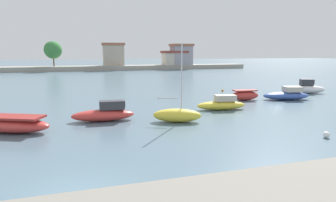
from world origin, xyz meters
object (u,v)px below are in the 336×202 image
mooring_buoy_2 (314,89)px  moored_boat_7 (287,95)px  moored_boat_4 (177,115)px  moored_boat_6 (245,95)px  mooring_buoy_1 (326,135)px  moored_boat_5 (222,104)px  mooring_buoy_0 (222,90)px  moored_boat_8 (307,88)px  moored_boat_3 (104,114)px  moored_boat_2 (12,124)px

mooring_buoy_2 → moored_boat_7: bearing=-148.7°
moored_boat_4 → moored_boat_6: moored_boat_4 is taller
moored_boat_4 → mooring_buoy_2: 27.14m
mooring_buoy_2 → mooring_buoy_1: bearing=-131.9°
mooring_buoy_1 → moored_boat_5: bearing=102.5°
mooring_buoy_0 → mooring_buoy_1: mooring_buoy_1 is taller
moored_boat_8 → mooring_buoy_0: (-9.82, 4.62, -0.51)m
mooring_buoy_2 → moored_boat_6: bearing=-161.9°
moored_boat_3 → mooring_buoy_1: size_ratio=12.13×
mooring_buoy_2 → moored_boat_5: bearing=-155.5°
moored_boat_4 → moored_boat_8: 23.33m
moored_boat_4 → mooring_buoy_1: size_ratio=14.67×
moored_boat_7 → mooring_buoy_2: moored_boat_7 is taller
moored_boat_3 → moored_boat_7: moored_boat_3 is taller
moored_boat_7 → mooring_buoy_1: (-7.49, -12.98, -0.36)m
moored_boat_8 → mooring_buoy_2: bearing=54.4°
moored_boat_4 → moored_boat_5: bearing=51.4°
moored_boat_7 → mooring_buoy_2: 10.72m
moored_boat_4 → mooring_buoy_1: (7.71, -6.59, -0.35)m
mooring_buoy_1 → moored_boat_8: bearing=50.7°
moored_boat_2 → moored_boat_8: size_ratio=1.17×
moored_boat_7 → moored_boat_8: size_ratio=1.18×
moored_boat_8 → mooring_buoy_2: moored_boat_8 is taller
moored_boat_7 → mooring_buoy_1: moored_boat_7 is taller
moored_boat_3 → moored_boat_4: 5.69m
mooring_buoy_0 → moored_boat_8: bearing=-25.2°
moored_boat_6 → moored_boat_5: bearing=-135.7°
mooring_buoy_2 → mooring_buoy_0: bearing=169.0°
mooring_buoy_0 → mooring_buoy_1: size_ratio=0.77×
moored_boat_3 → moored_boat_6: size_ratio=1.47×
moored_boat_7 → moored_boat_8: 6.88m
moored_boat_2 → mooring_buoy_2: bearing=41.7°
moored_boat_5 → moored_boat_6: moored_boat_5 is taller
mooring_buoy_0 → mooring_buoy_1: 21.37m
moored_boat_3 → moored_boat_8: (26.49, 7.88, 0.09)m
mooring_buoy_0 → moored_boat_3: bearing=-143.1°
moored_boat_2 → moored_boat_8: 33.99m
moored_boat_4 → moored_boat_5: size_ratio=1.24×
moored_boat_3 → moored_boat_7: (20.54, 4.41, -0.01)m
moored_boat_3 → moored_boat_4: (5.34, -1.98, -0.02)m
moored_boat_2 → moored_boat_8: bearing=39.9°
moored_boat_2 → moored_boat_6: 22.99m
moored_boat_6 → moored_boat_8: moored_boat_8 is taller
moored_boat_6 → moored_boat_7: (4.79, -1.01, -0.00)m
moored_boat_5 → moored_boat_2: bearing=-162.5°
moored_boat_3 → moored_boat_8: size_ratio=1.04×
moored_boat_2 → mooring_buoy_2: (35.87, 11.51, -0.35)m
moored_boat_3 → moored_boat_5: bearing=10.4°
moored_boat_2 → mooring_buoy_0: size_ratio=17.62×
moored_boat_4 → moored_boat_6: bearing=55.5°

